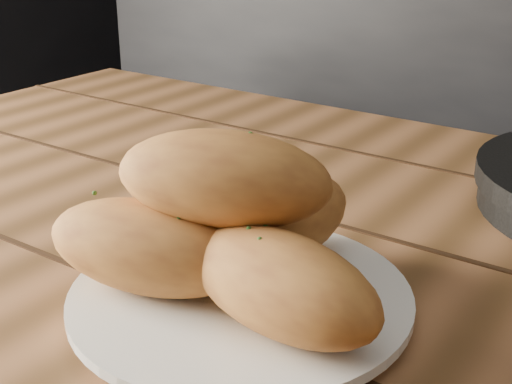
% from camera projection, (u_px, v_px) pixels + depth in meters
% --- Properties ---
extents(table, '(1.37, 0.94, 0.75)m').
position_uv_depth(table, '(274.00, 364.00, 0.64)').
color(table, brown).
rests_on(table, ground).
extents(plate, '(0.25, 0.25, 0.02)m').
position_uv_depth(plate, '(241.00, 300.00, 0.53)').
color(plate, white).
rests_on(plate, table).
extents(bread_rolls, '(0.28, 0.23, 0.12)m').
position_uv_depth(bread_rolls, '(231.00, 232.00, 0.51)').
color(bread_rolls, '#C98237').
rests_on(bread_rolls, plate).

